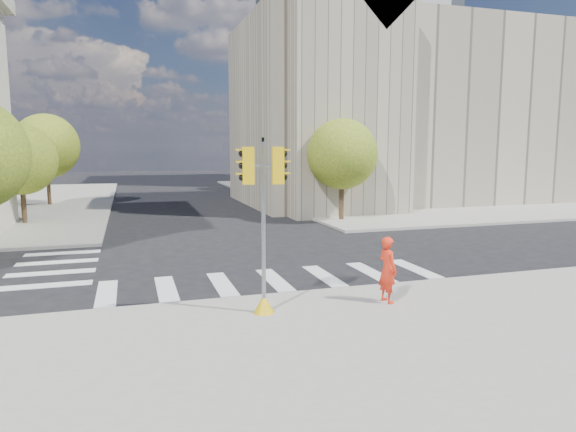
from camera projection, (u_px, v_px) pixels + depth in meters
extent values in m
plane|color=black|center=(263.00, 267.00, 19.37)|extent=(160.00, 160.00, 0.00)
cube|color=gray|center=(420.00, 402.00, 8.95)|extent=(30.00, 14.00, 0.15)
cube|color=gray|center=(395.00, 192.00, 49.85)|extent=(28.00, 40.00, 0.15)
cube|color=#9F957E|center=(401.00, 116.00, 42.36)|extent=(26.00, 14.00, 14.00)
cube|color=#9F957E|center=(334.00, 110.00, 35.27)|extent=(8.00, 8.00, 14.00)
cube|color=#9EA0A3|center=(349.00, 61.00, 63.57)|extent=(20.00, 18.00, 30.00)
cylinder|color=#382616|center=(24.00, 207.00, 29.37)|extent=(0.28, 0.28, 2.17)
sphere|color=#3E5F1B|center=(21.00, 160.00, 29.01)|extent=(4.00, 4.00, 4.00)
cylinder|color=#382616|center=(49.00, 189.00, 38.80)|extent=(0.28, 0.28, 2.62)
sphere|color=#3E5F1B|center=(46.00, 146.00, 38.36)|extent=(4.80, 4.80, 4.80)
cylinder|color=#382616|center=(342.00, 202.00, 30.88)|extent=(0.28, 0.28, 2.38)
sphere|color=#3E5F1B|center=(342.00, 154.00, 30.49)|extent=(4.20, 4.20, 4.20)
cylinder|color=#382616|center=(284.00, 186.00, 42.22)|extent=(0.28, 0.28, 2.52)
sphere|color=#3E5F1B|center=(284.00, 148.00, 41.80)|extent=(4.60, 4.60, 4.60)
cylinder|color=#382616|center=(251.00, 179.00, 53.59)|extent=(0.28, 0.28, 2.27)
sphere|color=#3E5F1B|center=(250.00, 153.00, 53.22)|extent=(4.00, 4.00, 4.00)
cylinder|color=black|center=(325.00, 152.00, 34.41)|extent=(0.12, 0.12, 8.00)
cube|color=black|center=(326.00, 91.00, 33.87)|extent=(0.35, 0.18, 0.22)
cylinder|color=black|center=(270.00, 150.00, 47.66)|extent=(0.12, 0.12, 8.00)
cube|color=black|center=(270.00, 107.00, 47.12)|extent=(0.35, 0.18, 0.22)
cone|color=gold|center=(264.00, 304.00, 13.51)|extent=(0.56, 0.56, 0.50)
cylinder|color=gray|center=(264.00, 229.00, 13.24)|extent=(0.11, 0.11, 4.48)
cylinder|color=black|center=(263.00, 140.00, 12.93)|extent=(0.07, 0.07, 0.12)
cylinder|color=gray|center=(263.00, 166.00, 13.02)|extent=(0.90, 0.18, 0.06)
cube|color=gold|center=(248.00, 166.00, 12.96)|extent=(0.33, 0.26, 0.95)
cube|color=gold|center=(278.00, 165.00, 13.08)|extent=(0.33, 0.26, 0.95)
imported|color=red|center=(388.00, 270.00, 14.36)|extent=(0.55, 0.74, 1.87)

